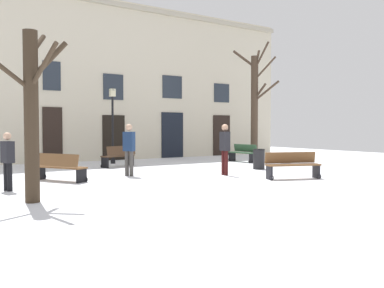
% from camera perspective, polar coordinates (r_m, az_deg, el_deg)
% --- Properties ---
extents(ground_plane, '(34.99, 34.99, 0.00)m').
position_cam_1_polar(ground_plane, '(13.11, 4.38, -5.05)').
color(ground_plane, white).
extents(building_facade, '(21.87, 0.60, 8.35)m').
position_cam_1_polar(building_facade, '(21.61, -11.03, 8.97)').
color(building_facade, beige).
rests_on(building_facade, ground).
extents(tree_foreground, '(1.97, 1.92, 3.96)m').
position_cam_1_polar(tree_foreground, '(9.60, -21.96, 4.62)').
color(tree_foreground, '#382B1E').
rests_on(tree_foreground, ground).
extents(tree_left_of_center, '(1.75, 2.15, 6.12)m').
position_cam_1_polar(tree_left_of_center, '(21.27, 8.98, 5.77)').
color(tree_left_of_center, '#423326').
rests_on(tree_left_of_center, ground).
extents(streetlamp, '(0.30, 0.30, 3.59)m').
position_cam_1_polar(streetlamp, '(19.18, -11.30, 3.83)').
color(streetlamp, black).
rests_on(streetlamp, ground).
extents(litter_bin, '(0.49, 0.49, 0.82)m').
position_cam_1_polar(litter_bin, '(16.47, 9.55, -2.13)').
color(litter_bin, black).
rests_on(litter_bin, ground).
extents(bench_facing_shops, '(1.65, 1.00, 0.92)m').
position_cam_1_polar(bench_facing_shops, '(17.47, -10.43, -1.70)').
color(bench_facing_shops, '#3D2819').
rests_on(bench_facing_shops, ground).
extents(bench_near_center_tree, '(1.41, 1.85, 0.88)m').
position_cam_1_polar(bench_near_center_tree, '(13.21, -18.56, -3.10)').
color(bench_near_center_tree, brown).
rests_on(bench_near_center_tree, ground).
extents(bench_far_corner, '(0.67, 1.59, 0.88)m').
position_cam_1_polar(bench_far_corner, '(19.84, 7.30, -1.27)').
color(bench_far_corner, '#2D4C33').
rests_on(bench_far_corner, ground).
extents(bench_back_to_back_left, '(1.87, 1.04, 0.88)m').
position_cam_1_polar(bench_back_to_back_left, '(13.55, 14.17, -2.89)').
color(bench_back_to_back_left, brown).
rests_on(bench_back_to_back_left, ground).
extents(person_by_shop_door, '(0.33, 0.43, 1.56)m').
position_cam_1_polar(person_by_shop_door, '(11.65, -24.89, -1.95)').
color(person_by_shop_door, black).
rests_on(person_by_shop_door, ground).
extents(person_strolling, '(0.25, 0.40, 1.82)m').
position_cam_1_polar(person_strolling, '(14.17, 4.72, -0.36)').
color(person_strolling, '#350F0F').
rests_on(person_strolling, ground).
extents(person_crossing_plaza, '(0.40, 0.44, 1.82)m').
position_cam_1_polar(person_crossing_plaza, '(14.00, -9.00, -0.41)').
color(person_crossing_plaza, '#403D3A').
rests_on(person_crossing_plaza, ground).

